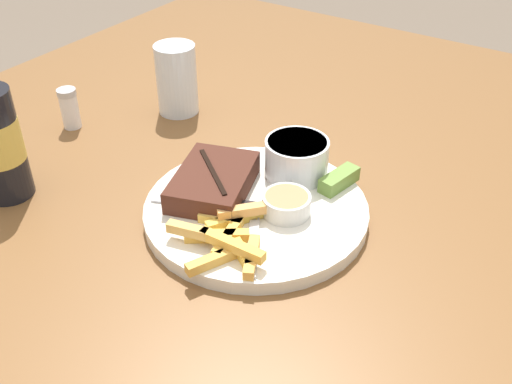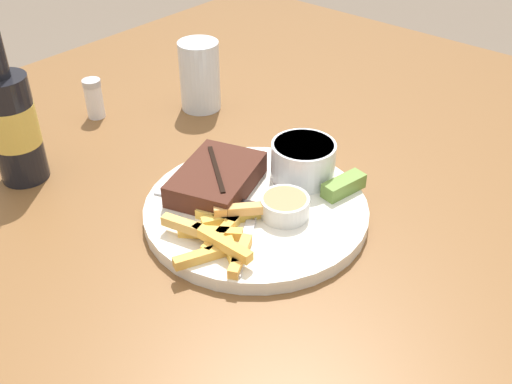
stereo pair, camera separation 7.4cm
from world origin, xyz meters
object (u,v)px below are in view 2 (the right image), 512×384
object	(u,v)px
fork_utensil	(245,241)
knife_utensil	(229,203)
steak_portion	(217,179)
pickle_spear	(344,186)
dinner_plate	(256,211)
drinking_glass	(200,76)
dipping_sauce_cup	(285,206)
salt_shaker	(94,98)
beer_bottle	(12,122)
coleslaw_cup	(303,159)

from	to	relation	value
fork_utensil	knife_utensil	distance (m)	0.08
fork_utensil	steak_portion	bearing A→B (deg)	29.10
pickle_spear	fork_utensil	world-z (taller)	pickle_spear
dinner_plate	drinking_glass	size ratio (longest dim) A/B	2.48
dipping_sauce_cup	knife_utensil	size ratio (longest dim) A/B	0.38
fork_utensil	knife_utensil	xyz separation A→B (m)	(0.04, 0.06, 0.00)
knife_utensil	steak_portion	bearing A→B (deg)	-47.66
pickle_spear	salt_shaker	xyz separation A→B (m)	(-0.06, 0.44, 0.00)
beer_bottle	fork_utensil	bearing A→B (deg)	-77.44
pickle_spear	beer_bottle	bearing A→B (deg)	122.29
drinking_glass	knife_utensil	bearing A→B (deg)	-128.70
pickle_spear	drinking_glass	xyz separation A→B (m)	(0.07, 0.33, 0.03)
knife_utensil	drinking_glass	xyz separation A→B (m)	(0.19, 0.24, 0.04)
steak_portion	salt_shaker	size ratio (longest dim) A/B	2.31
dipping_sauce_cup	salt_shaker	xyz separation A→B (m)	(0.03, 0.41, 0.00)
knife_utensil	fork_utensil	bearing A→B (deg)	124.96
dipping_sauce_cup	drinking_glass	world-z (taller)	drinking_glass
pickle_spear	dinner_plate	bearing A→B (deg)	144.53
pickle_spear	knife_utensil	size ratio (longest dim) A/B	0.41
coleslaw_cup	dinner_plate	bearing A→B (deg)	176.04
steak_portion	drinking_glass	size ratio (longest dim) A/B	1.31
salt_shaker	beer_bottle	bearing A→B (deg)	-158.25
drinking_glass	dinner_plate	bearing A→B (deg)	-122.55
fork_utensil	salt_shaker	distance (m)	0.42
steak_portion	drinking_glass	distance (m)	0.27
dinner_plate	dipping_sauce_cup	bearing A→B (deg)	-79.56
dinner_plate	salt_shaker	size ratio (longest dim) A/B	4.36
coleslaw_cup	beer_bottle	distance (m)	0.39
salt_shaker	fork_utensil	bearing A→B (deg)	-103.40
dipping_sauce_cup	fork_utensil	bearing A→B (deg)	178.47
dinner_plate	steak_portion	world-z (taller)	steak_portion
dipping_sauce_cup	beer_bottle	world-z (taller)	beer_bottle
beer_bottle	salt_shaker	distance (m)	0.19
coleslaw_cup	knife_utensil	size ratio (longest dim) A/B	0.54
drinking_glass	salt_shaker	size ratio (longest dim) A/B	1.76
dinner_plate	salt_shaker	distance (m)	0.38
knife_utensil	drinking_glass	size ratio (longest dim) A/B	1.39
dipping_sauce_cup	drinking_glass	size ratio (longest dim) A/B	0.53
coleslaw_cup	dipping_sauce_cup	size ratio (longest dim) A/B	1.41
coleslaw_cup	pickle_spear	xyz separation A→B (m)	(0.01, -0.06, -0.02)
dinner_plate	coleslaw_cup	world-z (taller)	coleslaw_cup
dipping_sauce_cup	knife_utensil	xyz separation A→B (m)	(-0.03, 0.07, -0.01)
steak_portion	salt_shaker	bearing A→B (deg)	82.69
coleslaw_cup	pickle_spear	world-z (taller)	coleslaw_cup
coleslaw_cup	fork_utensil	distance (m)	0.16
fork_utensil	beer_bottle	xyz separation A→B (m)	(-0.08, 0.34, 0.07)
coleslaw_cup	fork_utensil	bearing A→B (deg)	-168.21
dipping_sauce_cup	salt_shaker	world-z (taller)	salt_shaker
fork_utensil	dipping_sauce_cup	bearing A→B (deg)	-32.36
dinner_plate	drinking_glass	distance (m)	0.32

